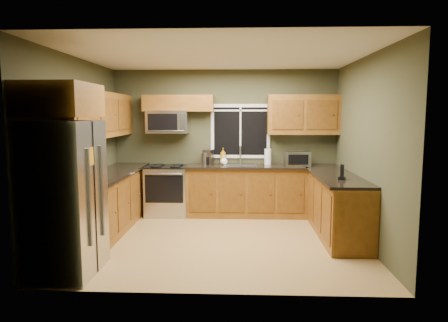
# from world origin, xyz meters

# --- Properties ---
(floor) EXTENTS (4.20, 4.20, 0.00)m
(floor) POSITION_xyz_m (0.00, 0.00, 0.00)
(floor) COLOR #A58148
(floor) RESTS_ON ground
(ceiling) EXTENTS (4.20, 4.20, 0.00)m
(ceiling) POSITION_xyz_m (0.00, 0.00, 2.70)
(ceiling) COLOR white
(ceiling) RESTS_ON back_wall
(back_wall) EXTENTS (4.20, 0.00, 4.20)m
(back_wall) POSITION_xyz_m (0.00, 1.80, 1.35)
(back_wall) COLOR #3D3E26
(back_wall) RESTS_ON ground
(front_wall) EXTENTS (4.20, 0.00, 4.20)m
(front_wall) POSITION_xyz_m (0.00, -1.80, 1.35)
(front_wall) COLOR #3D3E26
(front_wall) RESTS_ON ground
(left_wall) EXTENTS (0.00, 3.60, 3.60)m
(left_wall) POSITION_xyz_m (-2.10, 0.00, 1.35)
(left_wall) COLOR #3D3E26
(left_wall) RESTS_ON ground
(right_wall) EXTENTS (0.00, 3.60, 3.60)m
(right_wall) POSITION_xyz_m (2.10, 0.00, 1.35)
(right_wall) COLOR #3D3E26
(right_wall) RESTS_ON ground
(window) EXTENTS (1.12, 0.03, 1.02)m
(window) POSITION_xyz_m (0.30, 1.78, 1.55)
(window) COLOR white
(window) RESTS_ON back_wall
(base_cabinets_left) EXTENTS (0.60, 2.65, 0.90)m
(base_cabinets_left) POSITION_xyz_m (-1.80, 0.48, 0.45)
(base_cabinets_left) COLOR brown
(base_cabinets_left) RESTS_ON ground
(countertop_left) EXTENTS (0.65, 2.65, 0.04)m
(countertop_left) POSITION_xyz_m (-1.78, 0.48, 0.92)
(countertop_left) COLOR black
(countertop_left) RESTS_ON base_cabinets_left
(base_cabinets_back) EXTENTS (2.17, 0.60, 0.90)m
(base_cabinets_back) POSITION_xyz_m (0.42, 1.50, 0.45)
(base_cabinets_back) COLOR brown
(base_cabinets_back) RESTS_ON ground
(countertop_back) EXTENTS (2.17, 0.65, 0.04)m
(countertop_back) POSITION_xyz_m (0.42, 1.48, 0.92)
(countertop_back) COLOR black
(countertop_back) RESTS_ON base_cabinets_back
(base_cabinets_peninsula) EXTENTS (0.60, 2.52, 0.90)m
(base_cabinets_peninsula) POSITION_xyz_m (1.80, 0.54, 0.45)
(base_cabinets_peninsula) COLOR brown
(base_cabinets_peninsula) RESTS_ON ground
(countertop_peninsula) EXTENTS (0.65, 2.50, 0.04)m
(countertop_peninsula) POSITION_xyz_m (1.78, 0.55, 0.92)
(countertop_peninsula) COLOR black
(countertop_peninsula) RESTS_ON base_cabinets_peninsula
(upper_cabinets_left) EXTENTS (0.33, 2.65, 0.72)m
(upper_cabinets_left) POSITION_xyz_m (-1.94, 0.48, 1.86)
(upper_cabinets_left) COLOR brown
(upper_cabinets_left) RESTS_ON left_wall
(upper_cabinets_back_left) EXTENTS (1.30, 0.33, 0.30)m
(upper_cabinets_back_left) POSITION_xyz_m (-0.85, 1.64, 2.07)
(upper_cabinets_back_left) COLOR brown
(upper_cabinets_back_left) RESTS_ON back_wall
(upper_cabinets_back_right) EXTENTS (1.30, 0.33, 0.72)m
(upper_cabinets_back_right) POSITION_xyz_m (1.45, 1.64, 1.86)
(upper_cabinets_back_right) COLOR brown
(upper_cabinets_back_right) RESTS_ON back_wall
(upper_cabinet_over_fridge) EXTENTS (0.72, 0.90, 0.38)m
(upper_cabinet_over_fridge) POSITION_xyz_m (-1.74, -1.30, 2.03)
(upper_cabinet_over_fridge) COLOR brown
(upper_cabinet_over_fridge) RESTS_ON left_wall
(refrigerator) EXTENTS (0.74, 0.90, 1.80)m
(refrigerator) POSITION_xyz_m (-1.74, -1.30, 0.90)
(refrigerator) COLOR #B7B7BC
(refrigerator) RESTS_ON ground
(range) EXTENTS (0.76, 0.69, 0.94)m
(range) POSITION_xyz_m (-1.05, 1.47, 0.47)
(range) COLOR #B7B7BC
(range) RESTS_ON ground
(microwave) EXTENTS (0.76, 0.41, 0.42)m
(microwave) POSITION_xyz_m (-1.05, 1.61, 1.73)
(microwave) COLOR #B7B7BC
(microwave) RESTS_ON back_wall
(sink) EXTENTS (0.60, 0.42, 0.36)m
(sink) POSITION_xyz_m (0.30, 1.49, 0.95)
(sink) COLOR slate
(sink) RESTS_ON countertop_back
(toaster_oven) EXTENTS (0.46, 0.38, 0.27)m
(toaster_oven) POSITION_xyz_m (1.33, 1.43, 1.07)
(toaster_oven) COLOR #B7B7BC
(toaster_oven) RESTS_ON countertop_back
(coffee_maker) EXTENTS (0.21, 0.25, 0.27)m
(coffee_maker) POSITION_xyz_m (-0.30, 1.60, 1.07)
(coffee_maker) COLOR slate
(coffee_maker) RESTS_ON countertop_back
(kettle) EXTENTS (0.15, 0.15, 0.26)m
(kettle) POSITION_xyz_m (-0.35, 1.57, 1.06)
(kettle) COLOR #B7B7BC
(kettle) RESTS_ON countertop_back
(paper_towel_roll) EXTENTS (0.16, 0.16, 0.32)m
(paper_towel_roll) POSITION_xyz_m (0.81, 1.61, 1.09)
(paper_towel_roll) COLOR white
(paper_towel_roll) RESTS_ON countertop_back
(soap_bottle_a) EXTENTS (0.13, 0.13, 0.30)m
(soap_bottle_a) POSITION_xyz_m (-0.03, 1.69, 1.09)
(soap_bottle_a) COLOR #C08712
(soap_bottle_a) RESTS_ON countertop_back
(soap_bottle_c) EXTENTS (0.17, 0.17, 0.17)m
(soap_bottle_c) POSITION_xyz_m (0.00, 1.54, 1.02)
(soap_bottle_c) COLOR white
(soap_bottle_c) RESTS_ON countertop_back
(cordless_phone) EXTENTS (0.13, 0.13, 0.22)m
(cordless_phone) POSITION_xyz_m (1.76, -0.08, 1.01)
(cordless_phone) COLOR black
(cordless_phone) RESTS_ON countertop_peninsula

